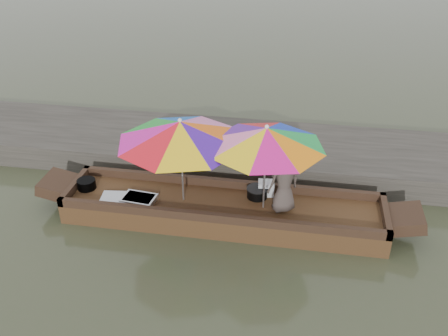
% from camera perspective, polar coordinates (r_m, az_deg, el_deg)
% --- Properties ---
extents(water, '(80.00, 80.00, 0.00)m').
position_cam_1_polar(water, '(8.88, -0.11, -5.93)').
color(water, '#394029').
rests_on(water, ground).
extents(dock, '(22.00, 2.20, 0.50)m').
position_cam_1_polar(dock, '(10.60, 1.96, 2.04)').
color(dock, '#2D2B26').
rests_on(dock, ground).
extents(boat_hull, '(5.55, 1.20, 0.35)m').
position_cam_1_polar(boat_hull, '(8.78, -0.11, -5.00)').
color(boat_hull, '#412A14').
rests_on(boat_hull, water).
extents(cooking_pot, '(0.33, 0.33, 0.17)m').
position_cam_1_polar(cooking_pot, '(9.38, -15.44, -1.79)').
color(cooking_pot, black).
rests_on(cooking_pot, boat_hull).
extents(tray_crayfish, '(0.61, 0.46, 0.09)m').
position_cam_1_polar(tray_crayfish, '(8.83, -9.69, -3.54)').
color(tray_crayfish, silver).
rests_on(tray_crayfish, boat_hull).
extents(tray_scallop, '(0.62, 0.47, 0.06)m').
position_cam_1_polar(tray_scallop, '(8.95, -12.07, -3.40)').
color(tray_scallop, silver).
rests_on(tray_scallop, boat_hull).
extents(charcoal_grill, '(0.36, 0.36, 0.17)m').
position_cam_1_polar(charcoal_grill, '(8.82, 3.82, -2.86)').
color(charcoal_grill, black).
rests_on(charcoal_grill, boat_hull).
extents(supply_bag, '(0.30, 0.25, 0.26)m').
position_cam_1_polar(supply_bag, '(8.88, 4.83, -2.30)').
color(supply_bag, silver).
rests_on(supply_bag, boat_hull).
extents(vendor, '(0.65, 0.58, 1.11)m').
position_cam_1_polar(vendor, '(8.29, 6.88, -1.55)').
color(vendor, '#463C37').
rests_on(vendor, boat_hull).
extents(umbrella_bow, '(2.38, 2.38, 1.55)m').
position_cam_1_polar(umbrella_bow, '(8.41, -4.85, 0.82)').
color(umbrella_bow, '#FF660C').
rests_on(umbrella_bow, boat_hull).
extents(umbrella_stern, '(2.21, 2.21, 1.55)m').
position_cam_1_polar(umbrella_stern, '(8.20, 4.70, -0.00)').
color(umbrella_stern, green).
rests_on(umbrella_stern, boat_hull).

